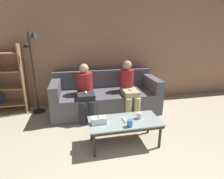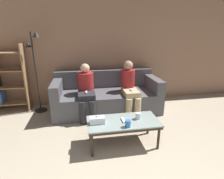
{
  "view_description": "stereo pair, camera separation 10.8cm",
  "coord_description": "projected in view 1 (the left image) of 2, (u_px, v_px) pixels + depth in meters",
  "views": [
    {
      "loc": [
        -0.62,
        -0.48,
        1.68
      ],
      "look_at": [
        0.0,
        2.43,
        0.7
      ],
      "focal_mm": 28.0,
      "sensor_mm": 36.0,
      "label": 1
    },
    {
      "loc": [
        -0.52,
        -0.5,
        1.68
      ],
      "look_at": [
        0.0,
        2.43,
        0.7
      ],
      "focal_mm": 28.0,
      "sensor_mm": 36.0,
      "label": 2
    }
  ],
  "objects": [
    {
      "name": "tissue_box",
      "position": [
        99.0,
        120.0,
        2.55
      ],
      "size": [
        0.22,
        0.12,
        0.13
      ],
      "color": "silver",
      "rests_on": "coffee_table"
    },
    {
      "name": "cup_near_right",
      "position": [
        130.0,
        123.0,
        2.46
      ],
      "size": [
        0.08,
        0.08,
        0.1
      ],
      "color": "#3372BF",
      "rests_on": "coffee_table"
    },
    {
      "name": "bookshelf",
      "position": [
        0.0,
        81.0,
        3.66
      ],
      "size": [
        0.77,
        0.32,
        1.47
      ],
      "color": "#9E754C",
      "rests_on": "ground_plane"
    },
    {
      "name": "seated_person_left_end",
      "position": [
        85.0,
        89.0,
        3.52
      ],
      "size": [
        0.33,
        0.69,
        1.08
      ],
      "color": "#28282D",
      "rests_on": "ground_plane"
    },
    {
      "name": "game_remote",
      "position": [
        125.0,
        120.0,
        2.65
      ],
      "size": [
        0.04,
        0.15,
        0.02
      ],
      "color": "white",
      "rests_on": "coffee_table"
    },
    {
      "name": "cup_near_left",
      "position": [
        139.0,
        116.0,
        2.7
      ],
      "size": [
        0.08,
        0.08,
        0.1
      ],
      "color": "silver",
      "rests_on": "coffee_table"
    },
    {
      "name": "standing_lamp",
      "position": [
        33.0,
        65.0,
        3.57
      ],
      "size": [
        0.31,
        0.26,
        1.71
      ],
      "color": "black",
      "rests_on": "ground_plane"
    },
    {
      "name": "coffee_table",
      "position": [
        125.0,
        123.0,
        2.66
      ],
      "size": [
        1.09,
        0.52,
        0.41
      ],
      "color": "#8C9E99",
      "rests_on": "ground_plane"
    },
    {
      "name": "seated_person_mid_left",
      "position": [
        128.0,
        86.0,
        3.68
      ],
      "size": [
        0.31,
        0.68,
        1.12
      ],
      "color": "tan",
      "rests_on": "ground_plane"
    },
    {
      "name": "couch",
      "position": [
        106.0,
        96.0,
        3.91
      ],
      "size": [
        2.26,
        0.97,
        0.85
      ],
      "color": "#515156",
      "rests_on": "ground_plane"
    },
    {
      "name": "wall_back",
      "position": [
        101.0,
        49.0,
        4.12
      ],
      "size": [
        12.0,
        0.06,
        2.6
      ],
      "color": "#9E755B",
      "rests_on": "ground_plane"
    }
  ]
}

